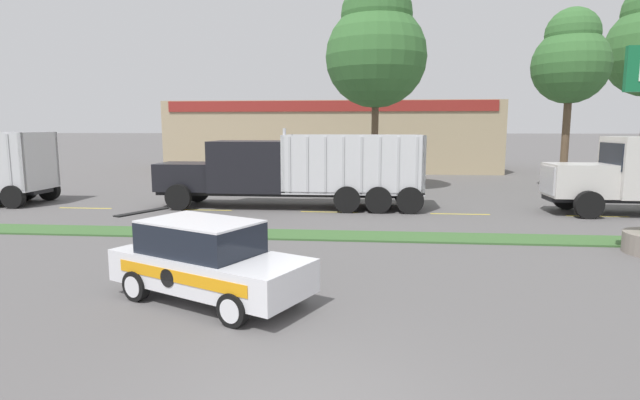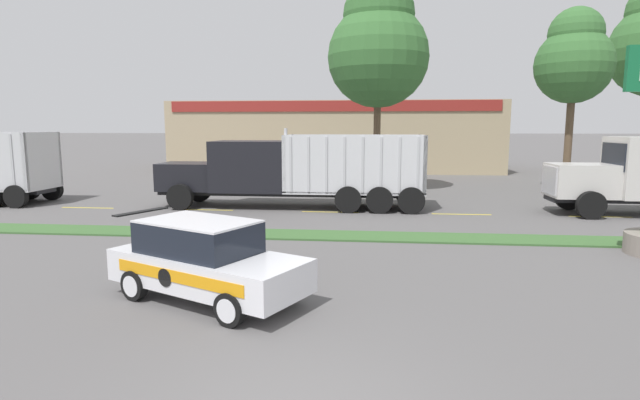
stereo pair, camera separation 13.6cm
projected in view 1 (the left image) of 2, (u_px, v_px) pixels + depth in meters
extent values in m
cube|color=#3D6633|center=(345.00, 236.00, 16.24)|extent=(120.00, 1.45, 0.06)
cube|color=yellow|center=(85.00, 208.00, 21.99)|extent=(2.40, 0.14, 0.01)
cube|color=yellow|center=(204.00, 210.00, 21.49)|extent=(2.40, 0.14, 0.01)
cube|color=yellow|center=(329.00, 212.00, 20.99)|extent=(2.40, 0.14, 0.01)
cube|color=yellow|center=(460.00, 214.00, 20.48)|extent=(2.40, 0.14, 0.01)
cube|color=yellow|center=(597.00, 216.00, 19.98)|extent=(2.40, 0.14, 0.01)
cube|color=silver|center=(40.00, 160.00, 22.83)|extent=(0.16, 2.56, 2.57)
cube|color=#B2B2B7|center=(9.00, 162.00, 21.59)|extent=(0.10, 0.04, 2.44)
cylinder|color=black|center=(13.00, 197.00, 21.85)|extent=(1.02, 0.30, 1.02)
cylinder|color=black|center=(49.00, 190.00, 24.33)|extent=(1.02, 0.30, 1.02)
cylinder|color=black|center=(26.00, 190.00, 24.45)|extent=(1.02, 0.30, 1.02)
cylinder|color=black|center=(3.00, 189.00, 24.56)|extent=(1.02, 0.30, 1.02)
cube|color=black|center=(289.00, 193.00, 22.17)|extent=(11.69, 1.37, 0.18)
cube|color=black|center=(188.00, 176.00, 22.50)|extent=(2.50, 2.05, 1.21)
cube|color=#B7B7BC|center=(160.00, 176.00, 22.62)|extent=(0.06, 1.75, 1.03)
cube|color=black|center=(250.00, 166.00, 22.16)|extent=(3.22, 2.50, 2.20)
cube|color=black|center=(214.00, 157.00, 22.26)|extent=(0.04, 2.12, 0.99)
cylinder|color=silver|center=(285.00, 148.00, 21.08)|extent=(0.14, 0.14, 1.66)
cube|color=silver|center=(353.00, 190.00, 21.88)|extent=(5.97, 2.50, 0.12)
cube|color=silver|center=(287.00, 162.00, 21.98)|extent=(0.16, 2.50, 2.41)
cube|color=silver|center=(421.00, 163.00, 21.44)|extent=(0.16, 2.50, 2.41)
cube|color=silver|center=(352.00, 165.00, 20.56)|extent=(5.97, 0.16, 2.41)
cube|color=silver|center=(354.00, 161.00, 22.86)|extent=(5.97, 0.16, 2.41)
cube|color=#BCBCC1|center=(289.00, 164.00, 20.70)|extent=(0.10, 0.04, 2.29)
cube|color=#BCBCC1|center=(307.00, 165.00, 20.63)|extent=(0.10, 0.04, 2.29)
cube|color=#BCBCC1|center=(325.00, 165.00, 20.56)|extent=(0.10, 0.04, 2.29)
cube|color=#BCBCC1|center=(343.00, 165.00, 20.49)|extent=(0.10, 0.04, 2.29)
cube|color=#BCBCC1|center=(361.00, 165.00, 20.42)|extent=(0.10, 0.04, 2.29)
cube|color=#BCBCC1|center=(380.00, 165.00, 20.35)|extent=(0.10, 0.04, 2.29)
cube|color=#BCBCC1|center=(398.00, 165.00, 20.28)|extent=(0.10, 0.04, 2.29)
cube|color=#BCBCC1|center=(417.00, 165.00, 20.21)|extent=(0.10, 0.04, 2.29)
cylinder|color=black|center=(178.00, 197.00, 21.40)|extent=(1.12, 0.30, 1.12)
cylinder|color=black|center=(198.00, 190.00, 23.82)|extent=(1.12, 0.30, 1.12)
cylinder|color=black|center=(410.00, 200.00, 20.48)|extent=(1.12, 0.30, 1.12)
cylinder|color=black|center=(406.00, 193.00, 22.90)|extent=(1.12, 0.30, 1.12)
cylinder|color=black|center=(378.00, 200.00, 20.60)|extent=(1.12, 0.30, 1.12)
cylinder|color=black|center=(377.00, 192.00, 23.02)|extent=(1.12, 0.30, 1.12)
cylinder|color=black|center=(347.00, 200.00, 20.73)|extent=(1.12, 0.30, 1.12)
cylinder|color=black|center=(349.00, 192.00, 23.15)|extent=(1.12, 0.30, 1.12)
cube|color=silver|center=(578.00, 180.00, 20.39)|extent=(2.40, 1.91, 1.34)
cube|color=#B7B7BC|center=(547.00, 180.00, 20.50)|extent=(0.06, 1.63, 1.14)
cube|color=black|center=(611.00, 156.00, 20.14)|extent=(0.04, 1.98, 1.10)
cylinder|color=black|center=(589.00, 205.00, 19.38)|extent=(1.09, 0.30, 1.09)
cylinder|color=black|center=(566.00, 197.00, 21.64)|extent=(1.09, 0.30, 1.09)
cube|color=white|center=(211.00, 270.00, 10.18)|extent=(4.53, 3.37, 0.67)
cube|color=black|center=(200.00, 237.00, 10.22)|extent=(2.74, 2.36, 0.63)
cube|color=white|center=(200.00, 221.00, 10.17)|extent=(2.74, 2.36, 0.04)
cube|color=black|center=(142.00, 212.00, 11.06)|extent=(0.78, 1.31, 0.03)
cube|color=orange|center=(178.00, 277.00, 9.44)|extent=(3.03, 1.48, 0.23)
cylinder|color=black|center=(167.00, 278.00, 9.61)|extent=(0.33, 0.17, 0.37)
cylinder|color=black|center=(233.00, 310.00, 8.87)|extent=(0.65, 0.46, 0.63)
cylinder|color=silver|center=(229.00, 312.00, 8.78)|extent=(0.40, 0.20, 0.44)
cylinder|color=black|center=(286.00, 285.00, 10.24)|extent=(0.65, 0.46, 0.63)
cylinder|color=silver|center=(289.00, 284.00, 10.33)|extent=(0.40, 0.20, 0.44)
cylinder|color=black|center=(136.00, 286.00, 10.21)|extent=(0.65, 0.46, 0.63)
cylinder|color=silver|center=(132.00, 287.00, 10.12)|extent=(0.40, 0.20, 0.44)
cylinder|color=black|center=(194.00, 267.00, 11.58)|extent=(0.65, 0.46, 0.63)
cylinder|color=silver|center=(197.00, 266.00, 11.67)|extent=(0.40, 0.20, 0.44)
cube|color=tan|center=(334.00, 136.00, 43.78)|extent=(26.24, 12.00, 5.57)
cube|color=maroon|center=(329.00, 106.00, 37.48)|extent=(24.93, 0.10, 0.80)
cylinder|color=brown|center=(565.00, 139.00, 27.64)|extent=(0.41, 0.41, 5.73)
sphere|color=#386B33|center=(570.00, 66.00, 27.07)|extent=(4.08, 4.08, 4.08)
sphere|color=#386B33|center=(573.00, 35.00, 26.83)|extent=(2.85, 2.85, 2.85)
cylinder|color=brown|center=(375.00, 139.00, 27.67)|extent=(0.39, 0.39, 5.82)
sphere|color=#386B33|center=(376.00, 57.00, 27.04)|extent=(5.50, 5.50, 5.50)
sphere|color=#386B33|center=(377.00, 14.00, 26.72)|extent=(3.85, 3.85, 3.85)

